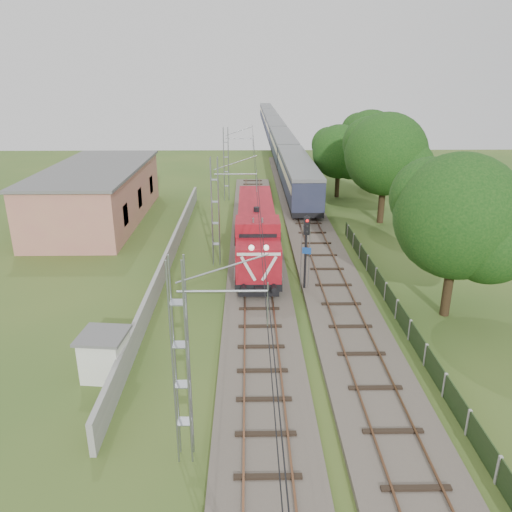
{
  "coord_description": "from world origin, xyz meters",
  "views": [
    {
      "loc": [
        -0.64,
        -22.99,
        13.58
      ],
      "look_at": [
        -0.12,
        7.74,
        2.2
      ],
      "focal_mm": 35.0,
      "sensor_mm": 36.0,
      "label": 1
    }
  ],
  "objects_px": {
    "signal_post": "(306,241)",
    "relay_hut": "(105,355)",
    "coach_rake": "(275,129)",
    "locomotive": "(256,230)"
  },
  "relations": [
    {
      "from": "signal_post",
      "to": "coach_rake",
      "type": "bearing_deg",
      "value": 88.49
    },
    {
      "from": "coach_rake",
      "to": "relay_hut",
      "type": "relative_size",
      "value": 50.54
    },
    {
      "from": "locomotive",
      "to": "coach_rake",
      "type": "xyz_separation_m",
      "value": [
        5.0,
        68.0,
        0.41
      ]
    },
    {
      "from": "locomotive",
      "to": "relay_hut",
      "type": "xyz_separation_m",
      "value": [
        -7.4,
        -16.03,
        -1.09
      ]
    },
    {
      "from": "signal_post",
      "to": "relay_hut",
      "type": "relative_size",
      "value": 2.21
    },
    {
      "from": "locomotive",
      "to": "coach_rake",
      "type": "height_order",
      "value": "locomotive"
    },
    {
      "from": "coach_rake",
      "to": "signal_post",
      "type": "bearing_deg",
      "value": -91.51
    },
    {
      "from": "coach_rake",
      "to": "signal_post",
      "type": "relative_size",
      "value": 22.87
    },
    {
      "from": "locomotive",
      "to": "coach_rake",
      "type": "bearing_deg",
      "value": 85.79
    },
    {
      "from": "signal_post",
      "to": "relay_hut",
      "type": "bearing_deg",
      "value": -138.19
    }
  ]
}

